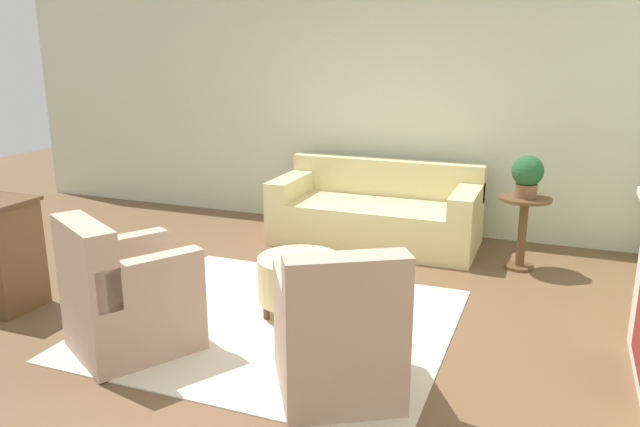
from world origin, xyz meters
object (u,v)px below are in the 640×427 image
(armchair_left, at_px, (125,299))
(ottoman_table, at_px, (300,279))
(side_table, at_px, (523,221))
(armchair_right, at_px, (338,336))
(couch, at_px, (376,214))
(potted_plant_on_side_table, at_px, (527,174))

(armchair_left, relative_size, ottoman_table, 1.55)
(ottoman_table, relative_size, side_table, 0.94)
(armchair_right, bearing_deg, ottoman_table, 124.34)
(couch, height_order, potted_plant_on_side_table, potted_plant_on_side_table)
(armchair_left, distance_m, potted_plant_on_side_table, 3.67)
(couch, distance_m, side_table, 1.55)
(couch, relative_size, armchair_right, 2.10)
(ottoman_table, bearing_deg, couch, 89.08)
(ottoman_table, bearing_deg, armchair_left, -131.82)
(couch, xyz_separation_m, armchair_right, (0.64, -3.01, 0.07))
(armchair_right, bearing_deg, armchair_left, 180.00)
(ottoman_table, xyz_separation_m, potted_plant_on_side_table, (1.54, 1.72, 0.62))
(armchair_right, relative_size, side_table, 1.46)
(couch, relative_size, armchair_left, 2.10)
(armchair_left, xyz_separation_m, potted_plant_on_side_table, (2.42, 2.71, 0.54))
(armchair_right, xyz_separation_m, ottoman_table, (-0.67, 0.98, -0.08))
(ottoman_table, height_order, side_table, side_table)
(armchair_left, height_order, potted_plant_on_side_table, potted_plant_on_side_table)
(armchair_right, bearing_deg, potted_plant_on_side_table, 72.15)
(armchair_left, height_order, ottoman_table, armchair_left)
(armchair_right, distance_m, side_table, 2.85)
(armchair_left, bearing_deg, armchair_right, 0.00)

